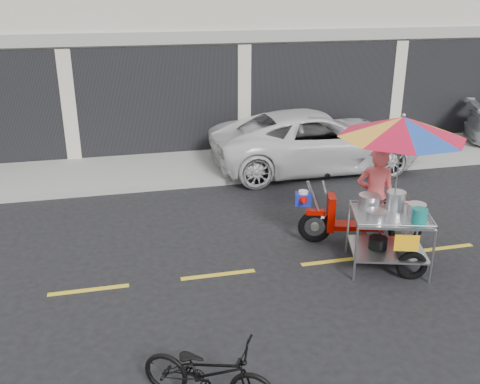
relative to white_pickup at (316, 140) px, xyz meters
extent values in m
plane|color=black|center=(-1.41, -4.70, -0.73)|extent=(90.00, 90.00, 0.00)
cube|color=gray|center=(-1.41, 0.80, -0.65)|extent=(45.00, 3.00, 0.15)
cube|color=black|center=(-1.41, 1.77, 0.72)|extent=(35.28, 0.06, 2.90)
cube|color=gray|center=(-1.41, 1.75, 2.37)|extent=(36.00, 0.12, 0.30)
cube|color=gold|center=(-1.41, -4.70, -0.72)|extent=(42.00, 0.10, 0.01)
imported|color=silver|center=(0.00, 0.00, 0.00)|extent=(5.22, 2.41, 1.45)
imported|color=black|center=(-4.05, -7.40, -0.32)|extent=(1.58, 1.24, 0.80)
torus|color=black|center=(-1.50, -3.93, -0.43)|extent=(0.61, 0.29, 0.60)
torus|color=black|center=(0.02, -4.40, -0.43)|extent=(0.61, 0.29, 0.60)
cylinder|color=#9EA0A5|center=(-1.50, -3.93, -0.43)|extent=(0.16, 0.10, 0.15)
cylinder|color=#9EA0A5|center=(0.02, -4.40, -0.43)|extent=(0.16, 0.10, 0.15)
cube|color=#A60800|center=(-1.50, -3.93, -0.14)|extent=(0.36, 0.22, 0.08)
cylinder|color=#9EA0A5|center=(-1.50, -3.93, 0.01)|extent=(0.38, 0.16, 0.85)
cube|color=#A60800|center=(-1.24, -4.01, -0.14)|extent=(0.23, 0.38, 0.63)
cube|color=#A60800|center=(-0.79, -4.15, -0.39)|extent=(0.89, 0.53, 0.08)
cube|color=#A60800|center=(-0.34, -4.29, -0.14)|extent=(0.84, 0.49, 0.42)
cube|color=black|center=(-0.44, -4.26, 0.10)|extent=(0.73, 0.44, 0.11)
cylinder|color=#9EA0A5|center=(-1.38, -3.97, 0.33)|extent=(0.21, 0.57, 0.04)
sphere|color=black|center=(-1.25, -3.79, 0.46)|extent=(0.11, 0.11, 0.11)
cylinder|color=white|center=(-1.38, -3.97, -0.22)|extent=(0.16, 0.16, 0.05)
cube|color=#162296|center=(-1.72, -3.86, 0.10)|extent=(0.33, 0.30, 0.21)
cylinder|color=white|center=(-1.72, -3.86, 0.23)|extent=(0.21, 0.21, 0.05)
cone|color=#A60800|center=(-1.77, -4.04, 0.12)|extent=(0.25, 0.28, 0.19)
torus|color=black|center=(-0.49, -5.51, -0.49)|extent=(0.50, 0.24, 0.49)
cylinder|color=#9EA0A5|center=(-1.38, -5.35, -0.28)|extent=(0.05, 0.05, 0.90)
cylinder|color=#9EA0A5|center=(-1.10, -4.44, -0.28)|extent=(0.05, 0.05, 0.90)
cylinder|color=#9EA0A5|center=(-0.27, -5.69, -0.28)|extent=(0.05, 0.05, 0.90)
cylinder|color=#9EA0A5|center=(0.01, -4.78, -0.28)|extent=(0.05, 0.05, 0.90)
cube|color=#9EA0A5|center=(-0.68, -5.07, -0.41)|extent=(1.39, 1.25, 0.03)
cube|color=#9EA0A5|center=(-0.68, -5.07, 0.17)|extent=(1.39, 1.25, 0.04)
cylinder|color=#9EA0A5|center=(-0.82, -5.52, 0.24)|extent=(1.12, 0.36, 0.03)
cylinder|color=#9EA0A5|center=(-0.54, -4.61, 0.24)|extent=(1.12, 0.36, 0.03)
cylinder|color=#9EA0A5|center=(-1.24, -4.89, 0.24)|extent=(0.30, 0.92, 0.03)
cylinder|color=#9EA0A5|center=(-0.13, -5.24, 0.24)|extent=(0.30, 0.92, 0.03)
cylinder|color=#9EA0A5|center=(-0.54, -4.61, -0.41)|extent=(0.27, 0.77, 0.04)
cylinder|color=#9EA0A5|center=(-0.54, -4.61, 0.12)|extent=(0.27, 0.77, 0.04)
cube|color=#FEAE10|center=(-0.68, -5.60, -0.04)|extent=(0.36, 0.13, 0.26)
cylinder|color=#B7B7BC|center=(-0.92, -4.77, 0.31)|extent=(0.42, 0.42, 0.24)
cylinder|color=#B7B7BC|center=(-0.51, -4.87, 0.34)|extent=(0.37, 0.37, 0.29)
cylinder|color=#B7B7BC|center=(-0.28, -5.13, 0.28)|extent=(0.36, 0.36, 0.16)
cylinder|color=#B7B7BC|center=(-0.99, -5.17, 0.26)|extent=(0.40, 0.40, 0.13)
cylinder|color=#13716C|center=(-0.41, -5.43, 0.31)|extent=(0.29, 0.29, 0.23)
cylinder|color=black|center=(-0.84, -5.02, -0.30)|extent=(0.37, 0.37, 0.19)
cylinder|color=black|center=(-0.43, -5.14, -0.31)|extent=(0.32, 0.32, 0.17)
cylinder|color=#9EA0A5|center=(-0.60, -4.98, 0.96)|extent=(0.03, 0.03, 1.58)
sphere|color=#9EA0A5|center=(-0.60, -4.98, 1.78)|extent=(0.06, 0.06, 0.06)
imported|color=#E95455|center=(-0.54, -4.23, 0.17)|extent=(0.75, 0.60, 1.79)
camera|label=1|loc=(-4.79, -12.05, 3.58)|focal=40.00mm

